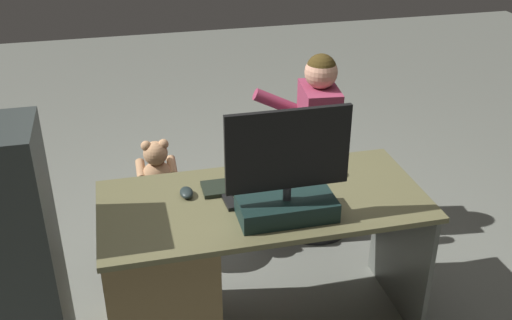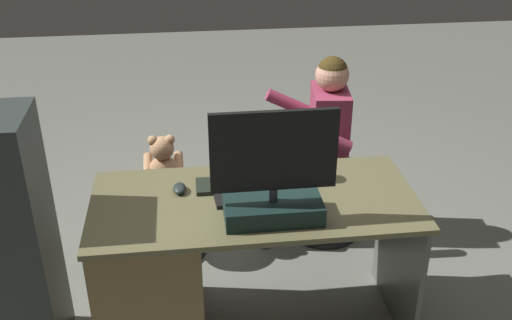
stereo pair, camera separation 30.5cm
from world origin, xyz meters
name	(u,v)px [view 1 (the left image)]	position (x,y,z in m)	size (l,w,h in m)	color
ground_plane	(245,274)	(0.00, 0.00, 0.00)	(10.00, 10.00, 0.00)	slate
desk	(182,272)	(0.39, 0.40, 0.40)	(1.48, 0.68, 0.74)	brown
monitor	(287,185)	(-0.06, 0.57, 0.89)	(0.53, 0.21, 0.50)	black
keyboard	(247,185)	(0.05, 0.28, 0.75)	(0.42, 0.14, 0.02)	black
computer_mouse	(186,193)	(0.34, 0.30, 0.76)	(0.06, 0.10, 0.04)	#1F2A29
cup	(319,165)	(-0.31, 0.25, 0.79)	(0.08, 0.08, 0.11)	#3372BF
tv_remote	(229,201)	(0.16, 0.40, 0.75)	(0.04, 0.15, 0.02)	black
office_chair_teddy	(161,218)	(0.43, -0.28, 0.26)	(0.45, 0.45, 0.45)	black
teddy_bear	(157,168)	(0.43, -0.29, 0.58)	(0.22, 0.22, 0.31)	tan
visitor_chair	(315,189)	(-0.53, -0.39, 0.27)	(0.46, 0.46, 0.45)	black
person	(304,133)	(-0.44, -0.38, 0.66)	(0.57, 0.51, 1.13)	#8D304B
equipment_rack	(3,260)	(1.14, 0.42, 0.61)	(0.44, 0.36, 1.22)	#2A302E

